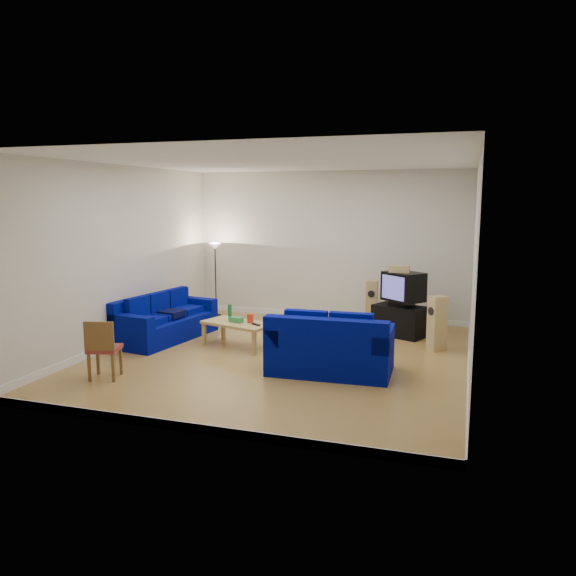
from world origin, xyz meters
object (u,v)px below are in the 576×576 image
(coffee_table, at_px, (238,325))
(sofa_loveseat, at_px, (330,351))
(sofa_three_seat, at_px, (163,323))
(tv_stand, at_px, (399,321))
(television, at_px, (403,287))

(coffee_table, bearing_deg, sofa_loveseat, -27.01)
(sofa_three_seat, height_order, coffee_table, sofa_three_seat)
(sofa_three_seat, xyz_separation_m, sofa_loveseat, (3.48, -1.09, 0.04))
(sofa_three_seat, relative_size, tv_stand, 2.33)
(tv_stand, distance_m, television, 0.67)
(sofa_three_seat, height_order, tv_stand, sofa_three_seat)
(sofa_three_seat, xyz_separation_m, television, (4.24, 1.62, 0.65))
(coffee_table, xyz_separation_m, television, (2.68, 1.73, 0.56))
(sofa_three_seat, relative_size, television, 2.53)
(sofa_loveseat, xyz_separation_m, coffee_table, (-1.92, 0.98, 0.05))
(coffee_table, bearing_deg, tv_stand, 33.21)
(sofa_loveseat, distance_m, tv_stand, 2.79)
(sofa_three_seat, xyz_separation_m, coffee_table, (1.56, -0.11, 0.09))
(coffee_table, distance_m, tv_stand, 3.14)
(tv_stand, bearing_deg, sofa_loveseat, -81.53)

